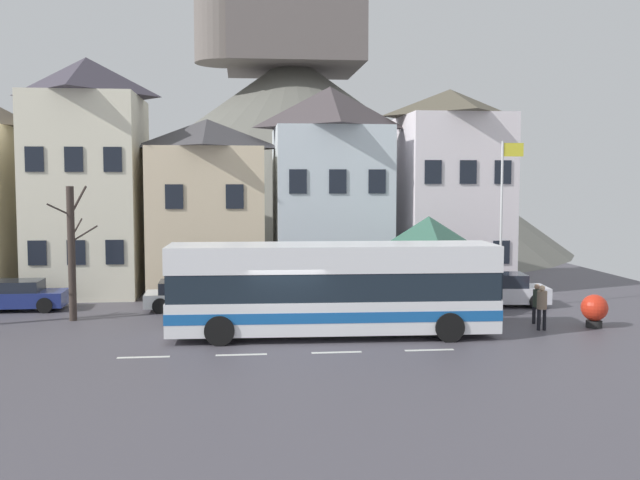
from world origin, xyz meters
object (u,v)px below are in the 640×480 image
Objects in this scene: parked_car_00 at (16,295)px; pedestrian_01 at (542,303)px; pedestrian_02 at (537,301)px; hilltop_castle at (293,148)px; pedestrian_00 at (438,300)px; townhouse_01 at (89,176)px; public_bench at (443,292)px; transit_bus at (333,290)px; bus_shelter at (429,236)px; bare_tree_01 at (72,251)px; townhouse_03 at (330,189)px; parked_car_02 at (192,295)px; parked_car_01 at (501,290)px; townhouse_04 at (449,189)px; harbour_buoy at (594,309)px; townhouse_02 at (208,206)px; flagpole at (503,213)px.

pedestrian_01 is (20.26, -6.35, 0.36)m from parked_car_00.
hilltop_castle is at bearing 101.93° from pedestrian_02.
townhouse_01 is at bearing 147.57° from pedestrian_00.
townhouse_01 is at bearing 163.75° from public_bench.
bus_shelter is at bearing 45.26° from transit_bus.
pedestrian_00 is at bearing -8.26° from bare_tree_01.
parked_car_00 is at bearing -161.77° from townhouse_03.
hilltop_castle is 10.66× the size of parked_car_02.
public_bench is 15.82m from bare_tree_01.
parked_car_01 is 2.55m from public_bench.
townhouse_04 is 1.92× the size of bare_tree_01.
parked_car_02 reaches higher than public_bench.
harbour_buoy is (1.85, -0.88, -0.17)m from pedestrian_02.
townhouse_03 is (6.03, -0.26, 0.81)m from townhouse_02.
public_bench is at bearing -108.49° from townhouse_04.
bare_tree_01 is at bearing -156.58° from townhouse_04.
bare_tree_01 reaches higher than transit_bus.
parked_car_01 is at bearing 43.53° from pedestrian_00.
townhouse_04 is at bearing 68.02° from bus_shelter.
flagpole is at bearing -20.31° from townhouse_01.
townhouse_03 is at bearing 108.30° from pedestrian_00.
pedestrian_01 is (12.92, -5.81, 0.38)m from parked_car_02.
townhouse_04 is at bearing 2.27° from townhouse_03.
public_bench is at bearing -80.28° from hilltop_castle.
flagpole is (3.48, 2.62, 3.21)m from pedestrian_00.
townhouse_03 is 23.44m from hilltop_castle.
townhouse_01 is 2.16× the size of bare_tree_01.
townhouse_02 is 5.45× the size of pedestrian_00.
public_bench is at bearing 123.73° from harbour_buoy.
townhouse_02 is at bearing 31.26° from parked_car_00.
parked_car_01 is at bearing 71.27° from flagpole.
bare_tree_01 is at bearing -42.26° from parked_car_00.
public_bench is 0.33× the size of bare_tree_01.
townhouse_01 is at bearing 95.93° from bare_tree_01.
townhouse_01 reaches higher than flagpole.
flagpole reaches higher than bare_tree_01.
parked_car_00 is 7.35m from parked_car_02.
parked_car_02 is at bearing -174.90° from parked_car_01.
pedestrian_01 reaches higher than parked_car_00.
townhouse_02 is at bearing 133.85° from pedestrian_00.
hilltop_castle reaches higher than parked_car_01.
parked_car_01 reaches higher than harbour_buoy.
parked_car_02 is 5.32m from bare_tree_01.
harbour_buoy is at bearing 4.73° from transit_bus.
parked_car_02 is (-5.24, 6.02, -1.03)m from transit_bus.
transit_bus is 14.22m from parked_car_00.
townhouse_01 is at bearing -116.41° from hilltop_castle.
transit_bus reaches higher than harbour_buoy.
transit_bus is at bearing -67.20° from townhouse_02.
transit_bus is 10.52m from bare_tree_01.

